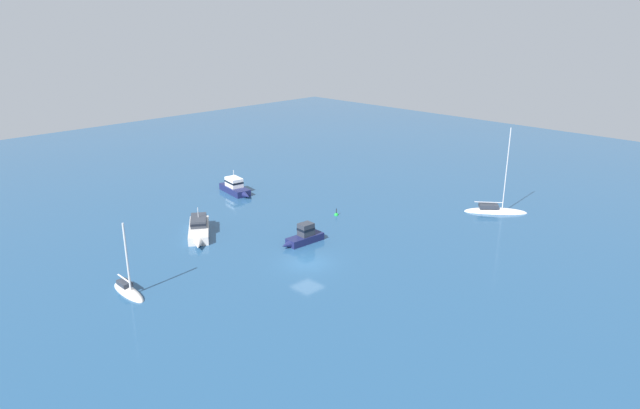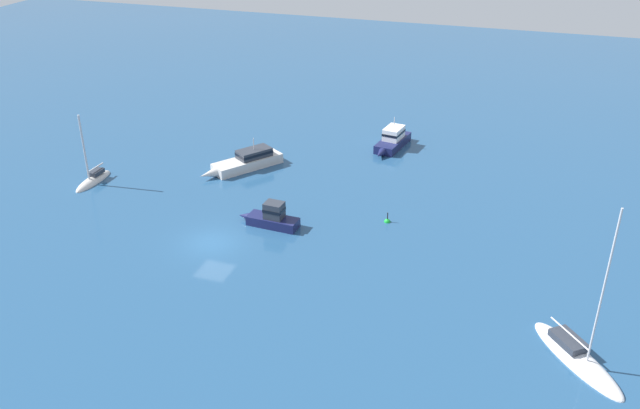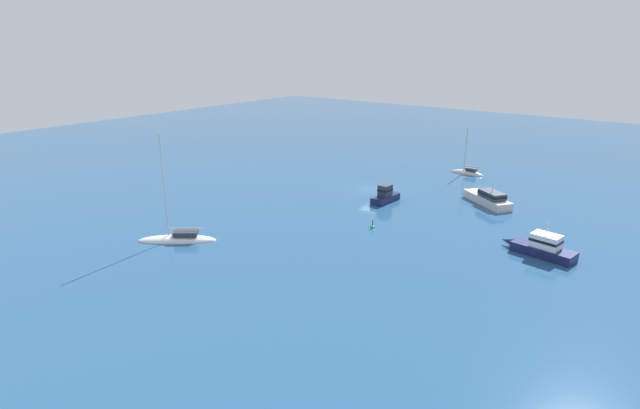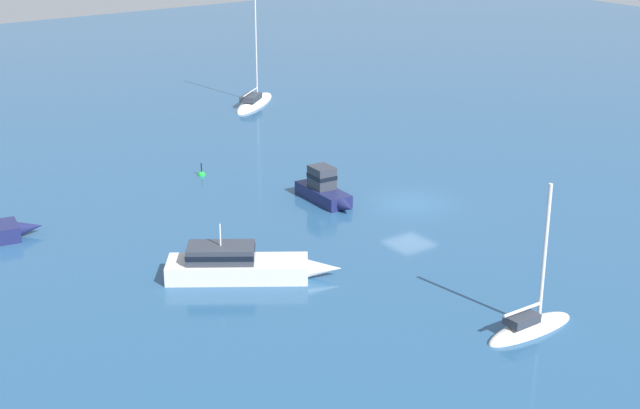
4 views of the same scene
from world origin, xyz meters
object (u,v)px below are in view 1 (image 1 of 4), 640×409
(motor_cruiser, at_px, (235,187))
(motor_cruiser_1, at_px, (304,236))
(ketch, at_px, (128,291))
(channel_buoy, at_px, (336,215))
(ketch_1, at_px, (495,211))
(cabin_cruiser, at_px, (199,228))

(motor_cruiser, xyz_separation_m, motor_cruiser_1, (-18.68, 5.40, -0.05))
(ketch, xyz_separation_m, channel_buoy, (0.89, -26.46, -0.13))
(motor_cruiser_1, bearing_deg, ketch_1, 161.32)
(motor_cruiser_1, bearing_deg, ketch, -4.21)
(motor_cruiser, relative_size, motor_cruiser_1, 1.31)
(motor_cruiser, bearing_deg, ketch_1, 40.73)
(ketch, height_order, motor_cruiser_1, ketch)
(ketch, bearing_deg, ketch_1, 74.66)
(ketch, relative_size, ketch_1, 0.65)
(cabin_cruiser, bearing_deg, ketch, -24.09)
(ketch, distance_m, cabin_cruiser, 13.68)
(cabin_cruiser, xyz_separation_m, channel_buoy, (-6.16, -14.75, -0.67))
(motor_cruiser, xyz_separation_m, channel_buoy, (-15.27, -3.07, -0.77))
(cabin_cruiser, relative_size, channel_buoy, 7.13)
(ketch, distance_m, ketch_1, 42.09)
(motor_cruiser_1, bearing_deg, motor_cruiser, -102.36)
(ketch, xyz_separation_m, ketch_1, (-11.77, -40.41, -0.04))
(ketch, relative_size, channel_buoy, 6.53)
(ketch_1, relative_size, channel_buoy, 10.04)
(motor_cruiser_1, xyz_separation_m, channel_buoy, (3.41, -8.46, -0.71))
(cabin_cruiser, height_order, motor_cruiser, motor_cruiser)
(cabin_cruiser, bearing_deg, channel_buoy, 102.18)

